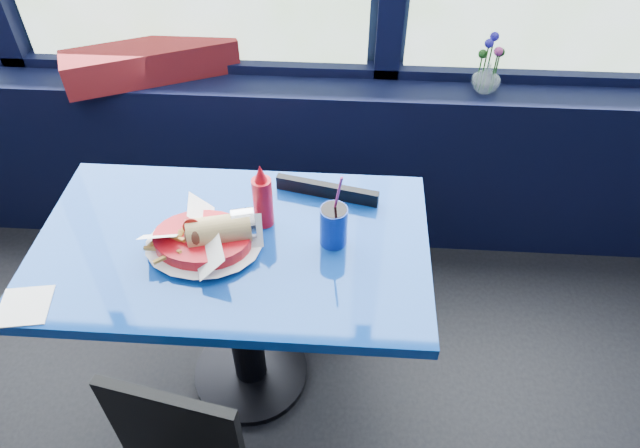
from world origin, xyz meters
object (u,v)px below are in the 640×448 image
at_px(near_table, 237,281).
at_px(planter_box, 152,61).
at_px(chair_near_back, 322,236).
at_px(food_basket, 205,238).
at_px(ketchup_bottle, 263,199).
at_px(flower_vase, 487,75).
at_px(soda_cup, 334,225).

bearing_deg(near_table, planter_box, 118.15).
height_order(near_table, chair_near_back, chair_near_back).
bearing_deg(food_basket, planter_box, 123.80).
height_order(food_basket, ketchup_bottle, ketchup_bottle).
xyz_separation_m(chair_near_back, planter_box, (-0.72, 0.54, 0.41)).
height_order(flower_vase, ketchup_bottle, flower_vase).
height_order(near_table, soda_cup, soda_cup).
bearing_deg(flower_vase, food_basket, -136.91).
bearing_deg(planter_box, ketchup_bottle, -78.46).
relative_size(near_table, food_basket, 3.55).
bearing_deg(flower_vase, planter_box, 178.98).
bearing_deg(food_basket, chair_near_back, 57.86).
distance_m(near_table, ketchup_bottle, 0.31).
distance_m(near_table, food_basket, 0.24).
bearing_deg(chair_near_back, food_basket, 60.19).
bearing_deg(flower_vase, chair_near_back, -139.79).
bearing_deg(soda_cup, chair_near_back, 99.77).
xyz_separation_m(ketchup_bottle, soda_cup, (0.22, -0.07, -0.03)).
xyz_separation_m(chair_near_back, soda_cup, (0.05, -0.31, 0.36)).
distance_m(chair_near_back, flower_vase, 0.90).
xyz_separation_m(near_table, flower_vase, (0.87, 0.85, 0.30)).
bearing_deg(chair_near_back, planter_box, -24.42).
xyz_separation_m(chair_near_back, flower_vase, (0.61, 0.52, 0.41)).
bearing_deg(food_basket, flower_vase, 53.11).
bearing_deg(soda_cup, near_table, -175.58).
xyz_separation_m(chair_near_back, ketchup_bottle, (-0.17, -0.24, 0.39)).
height_order(near_table, food_basket, food_basket).
relative_size(chair_near_back, food_basket, 2.36).
height_order(chair_near_back, planter_box, planter_box).
relative_size(planter_box, flower_vase, 2.88).
bearing_deg(planter_box, flower_vase, -25.04).
relative_size(near_table, ketchup_bottle, 5.30).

